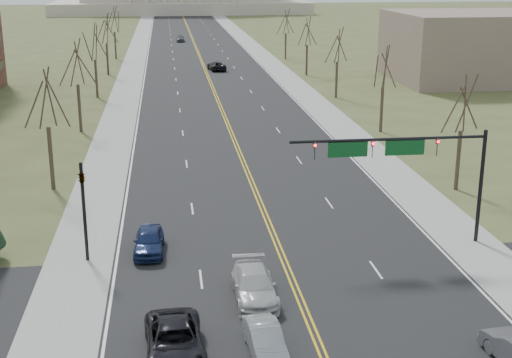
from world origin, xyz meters
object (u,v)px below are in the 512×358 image
object	(u,v)px
car_sb_outer_second	(149,241)
car_sb_inner_lead	(265,340)
signal_mast	(403,156)
car_far_sb	(180,38)
car_sb_outer_lead	(175,341)
car_sb_inner_second	(254,285)
signal_left	(83,201)
car_far_nb	(217,66)

from	to	relation	value
car_sb_outer_second	car_sb_inner_lead	bearing A→B (deg)	-65.05
signal_mast	car_sb_inner_lead	distance (m)	16.26
signal_mast	car_sb_outer_second	xyz separation A→B (m)	(-15.35, 0.75, -5.01)
car_far_sb	signal_mast	bearing A→B (deg)	-85.06
car_sb_outer_second	signal_mast	bearing A→B (deg)	-0.97
car_sb_inner_lead	car_sb_outer_lead	world-z (taller)	car_sb_outer_lead
car_sb_outer_lead	car_far_sb	xyz separation A→B (m)	(3.61, 135.21, -0.04)
car_sb_inner_second	signal_left	bearing A→B (deg)	145.30
signal_mast	car_sb_outer_lead	size ratio (longest dim) A/B	2.19
car_sb_inner_lead	car_far_sb	world-z (taller)	car_far_sb
signal_mast	car_sb_outer_lead	xyz separation A→B (m)	(-14.02, -11.53, -4.98)
signal_mast	signal_left	bearing A→B (deg)	180.00
car_sb_outer_lead	car_far_sb	bearing A→B (deg)	85.93
signal_left	car_far_sb	world-z (taller)	signal_left
car_sb_outer_lead	car_sb_outer_second	xyz separation A→B (m)	(-1.33, 12.29, -0.03)
car_sb_outer_second	car_far_sb	world-z (taller)	car_sb_outer_second
car_sb_inner_lead	car_sb_outer_lead	size ratio (longest dim) A/B	0.73
car_sb_outer_lead	car_sb_inner_second	bearing A→B (deg)	48.83
car_sb_outer_lead	car_far_sb	world-z (taller)	car_sb_outer_lead
car_sb_inner_lead	car_far_sb	bearing A→B (deg)	85.76
car_sb_inner_lead	car_far_sb	distance (m)	135.44
car_sb_outer_second	car_far_sb	size ratio (longest dim) A/B	1.02
car_sb_inner_lead	car_far_nb	bearing A→B (deg)	82.78
signal_mast	car_far_sb	size ratio (longest dim) A/B	2.84
car_far_nb	car_far_sb	size ratio (longest dim) A/B	1.22
car_sb_outer_lead	car_far_nb	size ratio (longest dim) A/B	1.06
car_sb_inner_lead	car_sb_inner_second	size ratio (longest dim) A/B	0.78
car_sb_inner_second	car_sb_outer_lead	bearing A→B (deg)	-128.88
signal_mast	car_sb_outer_second	distance (m)	16.16
signal_mast	car_sb_outer_second	size ratio (longest dim) A/B	2.78
signal_mast	car_sb_outer_lead	bearing A→B (deg)	-140.56
car_sb_outer_lead	car_sb_inner_lead	bearing A→B (deg)	-5.90
signal_left	car_sb_outer_lead	distance (m)	12.88
signal_mast	car_sb_inner_lead	xyz separation A→B (m)	(-10.01, -11.77, -5.08)
signal_mast	car_sb_outer_second	world-z (taller)	signal_mast
signal_left	car_sb_inner_second	size ratio (longest dim) A/B	1.15
signal_left	car_far_nb	size ratio (longest dim) A/B	1.15
car_sb_inner_second	car_sb_inner_lead	bearing A→B (deg)	-92.28
car_far_nb	car_far_sb	distance (m)	46.40
signal_left	car_far_sb	bearing A→B (deg)	86.05
car_sb_inner_second	car_far_nb	world-z (taller)	car_sb_inner_second
car_sb_outer_second	car_far_nb	bearing A→B (deg)	84.62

